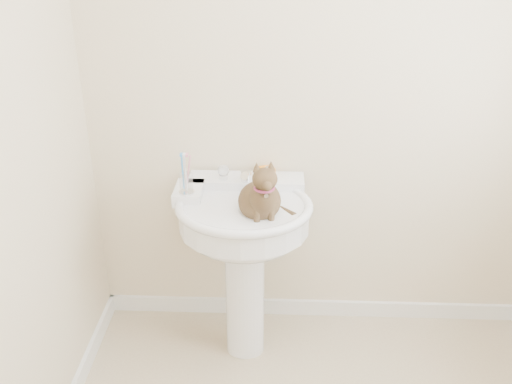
# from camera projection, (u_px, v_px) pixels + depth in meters

# --- Properties ---
(wall_back) EXTENTS (2.20, 0.00, 2.50)m
(wall_back) POSITION_uv_depth(u_px,v_px,m) (322.00, 91.00, 2.57)
(wall_back) COLOR beige
(wall_back) RESTS_ON ground
(baseboard_back) EXTENTS (2.20, 0.02, 0.09)m
(baseboard_back) POSITION_uv_depth(u_px,v_px,m) (311.00, 307.00, 3.10)
(baseboard_back) COLOR white
(baseboard_back) RESTS_ON floor
(pedestal_sink) EXTENTS (0.62, 0.61, 0.86)m
(pedestal_sink) POSITION_uv_depth(u_px,v_px,m) (244.00, 232.00, 2.58)
(pedestal_sink) COLOR white
(pedestal_sink) RESTS_ON floor
(faucet) EXTENTS (0.28, 0.12, 0.14)m
(faucet) POSITION_uv_depth(u_px,v_px,m) (246.00, 173.00, 2.61)
(faucet) COLOR silver
(faucet) RESTS_ON pedestal_sink
(soap_bar) EXTENTS (0.10, 0.08, 0.03)m
(soap_bar) POSITION_uv_depth(u_px,v_px,m) (265.00, 171.00, 2.70)
(soap_bar) COLOR orange
(soap_bar) RESTS_ON pedestal_sink
(toothbrush_cup) EXTENTS (0.07, 0.07, 0.19)m
(toothbrush_cup) POSITION_uv_depth(u_px,v_px,m) (186.00, 183.00, 2.50)
(toothbrush_cup) COLOR silver
(toothbrush_cup) RESTS_ON pedestal_sink
(cat) EXTENTS (0.20, 0.25, 0.37)m
(cat) POSITION_uv_depth(u_px,v_px,m) (261.00, 198.00, 2.41)
(cat) COLOR brown
(cat) RESTS_ON pedestal_sink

